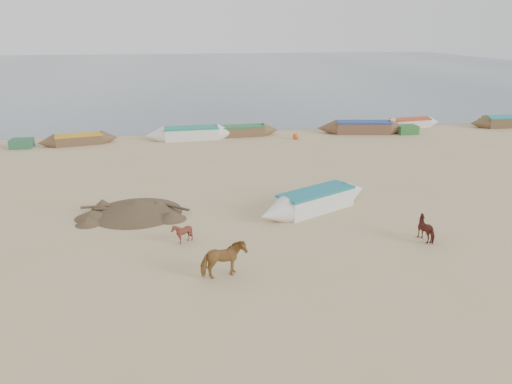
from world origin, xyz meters
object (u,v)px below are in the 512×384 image
calf_front (182,233)px  near_canoe (316,200)px  cow_adult (223,260)px  calf_right (428,229)px

calf_front → near_canoe: near_canoe is taller
cow_adult → calf_front: (-1.26, 2.97, -0.21)m
cow_adult → near_canoe: bearing=-54.8°
calf_right → near_canoe: near_canoe is taller
calf_front → calf_right: (9.34, -1.29, 0.06)m
near_canoe → calf_front: bearing=175.3°
cow_adult → near_canoe: (4.76, 5.58, -0.15)m
calf_front → calf_right: bearing=90.8°
calf_front → calf_right: calf_right is taller
calf_front → near_canoe: (6.02, 2.60, 0.06)m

